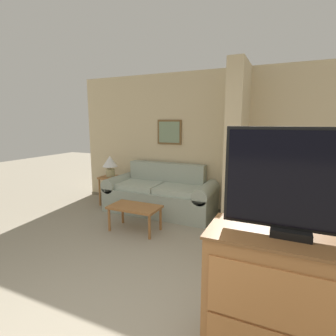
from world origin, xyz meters
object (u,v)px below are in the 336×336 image
object	(u,v)px
coffee_table	(135,209)
backpack	(335,200)
table_lamp	(110,163)
tv_dresser	(284,305)
tv	(295,183)
bed	(325,235)
couch	(161,195)

from	to	relation	value
coffee_table	backpack	bearing A→B (deg)	6.53
table_lamp	tv_dresser	world-z (taller)	table_lamp
table_lamp	tv	distance (m)	4.17
coffee_table	bed	distance (m)	2.62
tv	tv_dresser	bearing A→B (deg)	-90.00
backpack	tv_dresser	bearing A→B (deg)	-105.27
tv_dresser	bed	size ratio (longest dim) A/B	0.50
couch	table_lamp	distance (m)	1.24
tv	couch	bearing A→B (deg)	130.29
table_lamp	bed	xyz separation A→B (m)	(3.75, -0.63, -0.57)
table_lamp	bed	distance (m)	3.84
table_lamp	bed	size ratio (longest dim) A/B	0.21
couch	coffee_table	bearing A→B (deg)	-88.80
tv	backpack	size ratio (longest dim) A/B	2.30
table_lamp	tv	size ratio (longest dim) A/B	0.51
bed	tv_dresser	bearing A→B (deg)	-103.62
couch	bed	distance (m)	2.70
couch	coffee_table	distance (m)	0.96
couch	backpack	size ratio (longest dim) A/B	5.61
tv_dresser	bed	world-z (taller)	tv_dresser
tv_dresser	backpack	world-z (taller)	tv_dresser
bed	tv	bearing A→B (deg)	-103.63
couch	tv	size ratio (longest dim) A/B	2.44
coffee_table	bed	world-z (taller)	bed
tv_dresser	bed	bearing A→B (deg)	76.38
tv_dresser	backpack	bearing A→B (deg)	74.73
tv	coffee_table	bearing A→B (deg)	143.34
tv	table_lamp	bearing A→B (deg)	142.38
coffee_table	tv	bearing A→B (deg)	-36.66
tv	bed	size ratio (longest dim) A/B	0.41
couch	coffee_table	world-z (taller)	couch
bed	backpack	xyz separation A→B (m)	(0.06, -0.00, 0.47)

